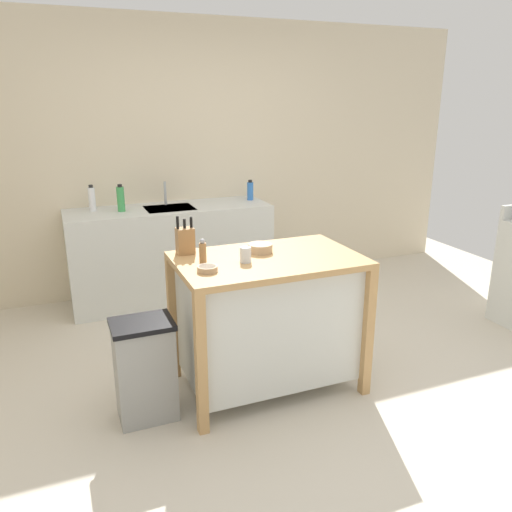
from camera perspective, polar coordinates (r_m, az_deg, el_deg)
ground_plane at (r=3.57m, az=3.60°, el=-14.25°), size 6.90×6.90×0.00m
wall_back at (r=5.15m, az=-6.94°, el=10.87°), size 5.90×0.10×2.60m
kitchen_island at (r=3.35m, az=1.29°, el=-6.69°), size 1.16×0.74×0.91m
knife_block at (r=3.28m, az=-7.96°, el=1.76°), size 0.11×0.09×0.25m
bowl_ceramic_small at (r=2.95m, az=-5.48°, el=-1.41°), size 0.12×0.12×0.03m
bowl_stoneware_deep at (r=3.30m, az=0.48°, el=0.93°), size 0.16×0.16×0.06m
drinking_cup at (r=3.10m, az=-1.19°, el=0.15°), size 0.07×0.07×0.10m
pepper_grinder at (r=3.10m, az=-6.00°, el=0.51°), size 0.04×0.04×0.15m
trash_bin at (r=3.18m, az=-12.35°, el=-12.35°), size 0.36×0.28×0.63m
sink_counter at (r=4.91m, az=-9.46°, el=0.28°), size 1.87×0.60×0.90m
sink_faucet at (r=4.91m, az=-10.16°, el=6.95°), size 0.02×0.02×0.22m
bottle_spray_cleaner at (r=5.07m, az=-0.65°, el=7.34°), size 0.06×0.06×0.20m
bottle_hand_soap at (r=4.70m, az=-14.94°, el=6.23°), size 0.07×0.07×0.24m
bottle_dish_soap at (r=4.79m, az=-17.93°, el=6.13°), size 0.06×0.06×0.23m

